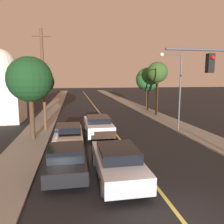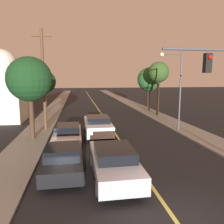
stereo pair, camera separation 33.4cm
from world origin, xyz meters
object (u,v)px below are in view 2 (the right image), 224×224
Objects in this scene: tree_right_near at (159,73)px; domed_building_left at (3,89)px; streetlamp_right at (175,81)px; utility_pole_left at (43,79)px; car_outer_lane_second at (68,134)px; car_outer_lane_front at (63,160)px; car_near_lane_second at (98,125)px; tree_left_far at (30,80)px; car_near_lane_front at (114,161)px; tree_right_far at (149,80)px; tree_left_near at (45,82)px.

tree_right_near is 0.85× the size of domed_building_left.
utility_pole_left is at bearing 169.54° from streetlamp_right.
domed_building_left reaches higher than car_outer_lane_second.
car_outer_lane_front is 10.41m from utility_pole_left.
car_near_lane_second is 0.85× the size of tree_left_far.
car_near_lane_front is 21.94m from tree_right_far.
tree_left_near is (-3.44, 19.61, 3.41)m from car_outer_lane_front.
streetlamp_right is 11.31m from utility_pole_left.
utility_pole_left is at bearing 153.11° from car_near_lane_second.
car_outer_lane_second is at bearing -30.05° from tree_left_far.
car_near_lane_front is 0.84× the size of tree_right_far.
utility_pole_left is 2.93m from tree_left_far.
car_outer_lane_front is 22.33m from tree_right_far.
car_near_lane_second is at bearing -178.29° from streetlamp_right.
car_outer_lane_front is at bearing -64.13° from domed_building_left.
streetlamp_right is 17.46m from tree_left_near.
tree_right_far is (0.15, 3.88, -0.83)m from tree_right_near.
streetlamp_right is at bearing -23.86° from domed_building_left.
tree_left_far is (-11.70, -0.82, 0.10)m from streetlamp_right.
car_outer_lane_second is 10.05m from streetlamp_right.
tree_right_near is (1.55, 7.96, 0.84)m from streetlamp_right.
domed_building_left is (-9.38, 7.30, 2.71)m from car_near_lane_second.
car_outer_lane_front is 0.60× the size of streetlamp_right.
tree_right_near is at bearing 44.76° from car_near_lane_second.
domed_building_left is (-3.59, -5.12, -0.59)m from tree_left_near.
tree_left_near is at bearing 54.97° from domed_building_left.
tree_right_near reaches higher than tree_left_far.
streetlamp_right reaches higher than car_outer_lane_front.
tree_left_far is (-5.02, -0.62, 3.69)m from car_near_lane_second.
car_outer_lane_front is 5.02m from car_outer_lane_second.
car_outer_lane_front is 0.65× the size of tree_left_far.
utility_pole_left reaches higher than domed_building_left.
domed_building_left reaches higher than car_outer_lane_front.
car_outer_lane_front is at bearing -108.09° from car_near_lane_second.
car_near_lane_front is 18.60m from tree_right_near.
car_near_lane_second is 0.78× the size of streetlamp_right.
domed_building_left is at bearing -165.04° from tree_right_far.
car_outer_lane_second is at bearing -76.75° from tree_left_near.
car_outer_lane_front is at bearing -77.49° from utility_pole_left.
utility_pole_left reaches higher than tree_left_far.
car_near_lane_front is at bearing -58.36° from domed_building_left.
tree_left_far is (-5.02, 7.29, 3.72)m from car_near_lane_front.
tree_right_far is at bearing 14.96° from domed_building_left.
domed_building_left reaches higher than tree_right_far.
car_outer_lane_front is 0.61× the size of tree_right_near.
car_outer_lane_front is (-2.35, -7.19, -0.11)m from car_near_lane_second.
car_outer_lane_second is 12.12m from domed_building_left.
car_outer_lane_second is at bearing -127.04° from tree_right_far.
tree_left_near is (-12.47, 12.22, -0.30)m from streetlamp_right.
tree_right_near reaches higher than car_outer_lane_front.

